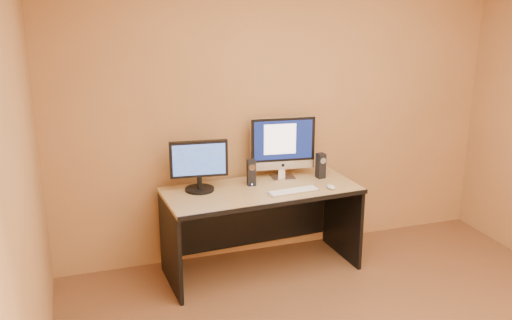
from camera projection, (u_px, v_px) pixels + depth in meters
name	position (u px, v px, depth m)	size (l,w,h in m)	color
walls	(409.00, 180.00, 3.13)	(4.00, 4.00, 2.60)	#AC7645
desk	(261.00, 230.00, 4.77)	(1.58, 0.69, 0.73)	tan
imac	(283.00, 148.00, 4.85)	(0.56, 0.21, 0.54)	silver
second_monitor	(199.00, 166.00, 4.56)	(0.48, 0.24, 0.42)	black
speaker_left	(251.00, 173.00, 4.72)	(0.07, 0.07, 0.22)	black
speaker_right	(321.00, 166.00, 4.90)	(0.07, 0.07, 0.22)	black
keyboard	(294.00, 191.00, 4.59)	(0.43, 0.11, 0.02)	silver
mouse	(331.00, 187.00, 4.66)	(0.06, 0.10, 0.04)	silver
cable_a	(285.00, 175.00, 4.99)	(0.01, 0.01, 0.22)	black
cable_b	(277.00, 174.00, 5.02)	(0.01, 0.01, 0.18)	black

